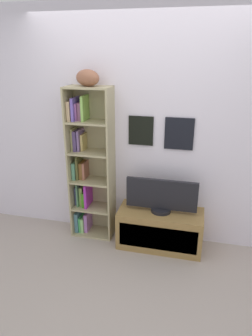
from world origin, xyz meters
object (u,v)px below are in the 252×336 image
tv_stand (160,229)px  television (161,196)px  bookshelf (88,167)px  football (88,78)px

tv_stand → television: (0.00, 0.00, 0.41)m
bookshelf → football: bearing=-27.7°
television → bookshelf: bearing=173.7°
bookshelf → television: bearing=-6.3°
bookshelf → tv_stand: size_ratio=1.87×
football → tv_stand: football is taller
bookshelf → television: size_ratio=2.27×
tv_stand → television: 0.41m
football → television: football is taller
tv_stand → television: television is taller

